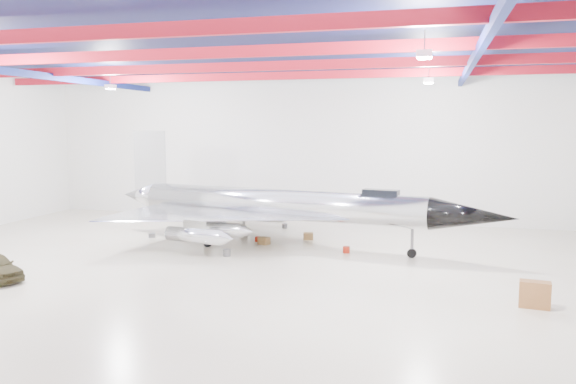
# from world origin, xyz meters

# --- Properties ---
(floor) EXTENTS (40.00, 40.00, 0.00)m
(floor) POSITION_xyz_m (0.00, 0.00, 0.00)
(floor) COLOR #C3B49B
(floor) RESTS_ON ground
(wall_back) EXTENTS (40.00, 0.00, 40.00)m
(wall_back) POSITION_xyz_m (0.00, 15.00, 5.50)
(wall_back) COLOR silver
(wall_back) RESTS_ON floor
(ceiling) EXTENTS (40.00, 40.00, 0.00)m
(ceiling) POSITION_xyz_m (0.00, 0.00, 11.00)
(ceiling) COLOR #0A0F38
(ceiling) RESTS_ON wall_back
(ceiling_structure) EXTENTS (39.50, 29.50, 1.08)m
(ceiling_structure) POSITION_xyz_m (0.00, 0.00, 10.32)
(ceiling_structure) COLOR maroon
(ceiling_structure) RESTS_ON ceiling
(jet_aircraft) EXTENTS (25.07, 16.52, 6.86)m
(jet_aircraft) POSITION_xyz_m (1.39, 5.40, 2.25)
(jet_aircraft) COLOR silver
(jet_aircraft) RESTS_ON floor
(desk) EXTENTS (1.23, 0.72, 1.07)m
(desk) POSITION_xyz_m (14.46, -3.34, 0.53)
(desk) COLOR brown
(desk) RESTS_ON floor
(crate_ply) EXTENTS (0.68, 0.62, 0.39)m
(crate_ply) POSITION_xyz_m (-3.31, 5.95, 0.19)
(crate_ply) COLOR olive
(crate_ply) RESTS_ON floor
(toolbox_red) EXTENTS (0.43, 0.35, 0.30)m
(toolbox_red) POSITION_xyz_m (-0.02, 6.10, 0.15)
(toolbox_red) COLOR #9C1E0F
(toolbox_red) RESTS_ON floor
(engine_drum) EXTENTS (0.52, 0.52, 0.38)m
(engine_drum) POSITION_xyz_m (-0.53, 1.87, 0.19)
(engine_drum) COLOR #59595B
(engine_drum) RESTS_ON floor
(parts_bin) EXTENTS (0.71, 0.61, 0.44)m
(parts_bin) POSITION_xyz_m (2.85, 7.44, 0.22)
(parts_bin) COLOR olive
(parts_bin) RESTS_ON floor
(crate_small) EXTENTS (0.48, 0.44, 0.28)m
(crate_small) POSITION_xyz_m (-7.09, 5.55, 0.14)
(crate_small) COLOR #59595B
(crate_small) RESTS_ON floor
(tool_chest) EXTENTS (0.45, 0.45, 0.36)m
(tool_chest) POSITION_xyz_m (5.75, 4.36, 0.18)
(tool_chest) COLOR #9C1E0F
(tool_chest) RESTS_ON floor
(oil_barrel) EXTENTS (0.76, 0.69, 0.44)m
(oil_barrel) POSITION_xyz_m (0.55, 5.35, 0.22)
(oil_barrel) COLOR olive
(oil_barrel) RESTS_ON floor
(spares_box) EXTENTS (0.46, 0.46, 0.33)m
(spares_box) POSITION_xyz_m (0.35, 10.92, 0.17)
(spares_box) COLOR #59595B
(spares_box) RESTS_ON floor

